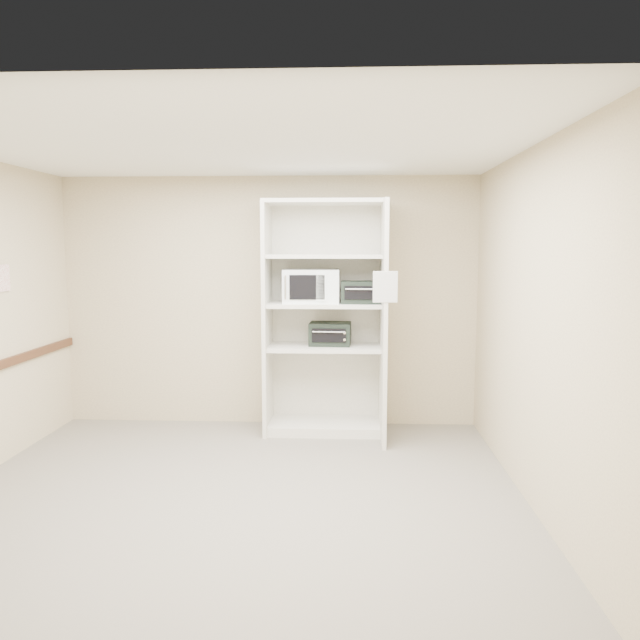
{
  "coord_description": "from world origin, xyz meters",
  "views": [
    {
      "loc": [
        0.88,
        -4.74,
        1.94
      ],
      "look_at": [
        0.59,
        1.36,
        1.23
      ],
      "focal_mm": 35.0,
      "sensor_mm": 36.0,
      "label": 1
    }
  ],
  "objects_px": {
    "microwave": "(311,286)",
    "shelving_unit": "(329,325)",
    "toaster_oven_upper": "(361,292)",
    "toaster_oven_lower": "(330,334)"
  },
  "relations": [
    {
      "from": "shelving_unit",
      "to": "toaster_oven_lower",
      "type": "xyz_separation_m",
      "value": [
        0.01,
        0.03,
        -0.09
      ]
    },
    {
      "from": "shelving_unit",
      "to": "toaster_oven_upper",
      "type": "distance_m",
      "value": 0.48
    },
    {
      "from": "toaster_oven_upper",
      "to": "toaster_oven_lower",
      "type": "xyz_separation_m",
      "value": [
        -0.31,
        0.09,
        -0.44
      ]
    },
    {
      "from": "microwave",
      "to": "toaster_oven_upper",
      "type": "distance_m",
      "value": 0.52
    },
    {
      "from": "microwave",
      "to": "toaster_oven_lower",
      "type": "bearing_deg",
      "value": 2.46
    },
    {
      "from": "toaster_oven_upper",
      "to": "toaster_oven_lower",
      "type": "relative_size",
      "value": 0.92
    },
    {
      "from": "microwave",
      "to": "shelving_unit",
      "type": "bearing_deg",
      "value": -6.74
    },
    {
      "from": "microwave",
      "to": "toaster_oven_upper",
      "type": "xyz_separation_m",
      "value": [
        0.51,
        -0.07,
        -0.06
      ]
    },
    {
      "from": "toaster_oven_lower",
      "to": "toaster_oven_upper",
      "type": "bearing_deg",
      "value": -12.53
    },
    {
      "from": "shelving_unit",
      "to": "toaster_oven_upper",
      "type": "height_order",
      "value": "shelving_unit"
    }
  ]
}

